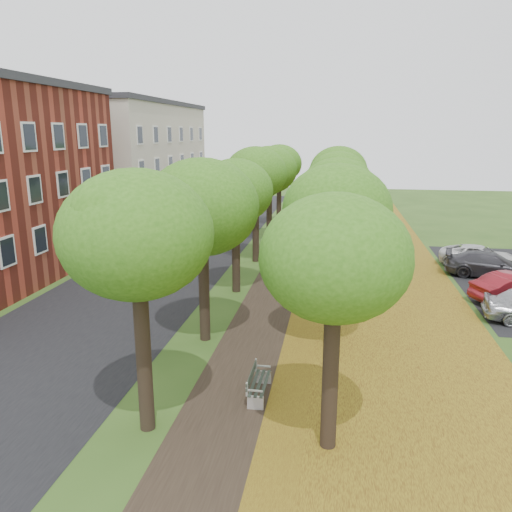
% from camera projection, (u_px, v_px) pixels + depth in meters
% --- Properties ---
extents(ground, '(120.00, 120.00, 0.00)m').
position_uv_depth(ground, '(228.00, 436.00, 13.08)').
color(ground, '#2D4C19').
rests_on(ground, ground).
extents(street_asphalt, '(8.00, 70.00, 0.01)m').
position_uv_depth(street_asphalt, '(156.00, 270.00, 28.62)').
color(street_asphalt, black).
rests_on(street_asphalt, ground).
extents(footpath, '(3.20, 70.00, 0.01)m').
position_uv_depth(footpath, '(286.00, 276.00, 27.44)').
color(footpath, black).
rests_on(footpath, ground).
extents(leaf_verge, '(7.50, 70.00, 0.01)m').
position_uv_depth(leaf_verge, '(379.00, 281.00, 26.66)').
color(leaf_verge, olive).
rests_on(leaf_verge, ground).
extents(tree_row_west, '(3.79, 33.79, 6.69)m').
position_uv_depth(tree_row_west, '(247.00, 184.00, 26.56)').
color(tree_row_west, black).
rests_on(tree_row_west, ground).
extents(tree_row_east, '(3.79, 33.79, 6.69)m').
position_uv_depth(tree_row_east, '(338.00, 185.00, 25.81)').
color(tree_row_east, black).
rests_on(tree_row_east, ground).
extents(building_cream, '(10.30, 20.30, 10.40)m').
position_uv_depth(building_cream, '(124.00, 160.00, 46.07)').
color(building_cream, beige).
rests_on(building_cream, ground).
extents(bench, '(0.51, 1.70, 0.80)m').
position_uv_depth(bench, '(258.00, 383.00, 14.96)').
color(bench, '#2A352C').
rests_on(bench, ground).
extents(car_grey, '(4.98, 2.89, 1.36)m').
position_uv_depth(car_grey, '(490.00, 265.00, 27.20)').
color(car_grey, '#353439').
rests_on(car_grey, ground).
extents(car_white, '(4.88, 3.46, 1.23)m').
position_uv_depth(car_white, '(480.00, 256.00, 29.30)').
color(car_white, silver).
rests_on(car_white, ground).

